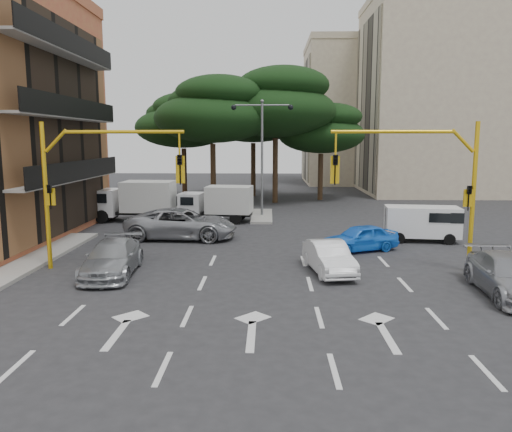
{
  "coord_description": "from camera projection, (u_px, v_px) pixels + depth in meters",
  "views": [
    {
      "loc": [
        0.46,
        -17.92,
        5.32
      ],
      "look_at": [
        -0.15,
        6.09,
        1.6
      ],
      "focal_mm": 35.0,
      "sensor_mm": 36.0,
      "label": 1
    }
  ],
  "objects": [
    {
      "name": "ground",
      "position": [
        256.0,
        284.0,
        18.53
      ],
      "size": [
        120.0,
        120.0,
        0.0
      ],
      "primitive_type": "plane",
      "color": "#28282B",
      "rests_on": "ground"
    },
    {
      "name": "median_strip",
      "position": [
        262.0,
        216.0,
        34.33
      ],
      "size": [
        1.4,
        6.0,
        0.15
      ],
      "primitive_type": "cube",
      "color": "gray",
      "rests_on": "ground"
    },
    {
      "name": "apartment_beige_near",
      "position": [
        470.0,
        97.0,
        48.21
      ],
      "size": [
        20.2,
        12.15,
        18.7
      ],
      "color": "tan",
      "rests_on": "ground"
    },
    {
      "name": "apartment_beige_far",
      "position": [
        372.0,
        114.0,
        60.39
      ],
      "size": [
        16.2,
        12.15,
        16.7
      ],
      "color": "tan",
      "rests_on": "ground"
    },
    {
      "name": "pine_left_near",
      "position": [
        213.0,
        110.0,
        39.16
      ],
      "size": [
        9.15,
        9.15,
        10.23
      ],
      "color": "#382616",
      "rests_on": "ground"
    },
    {
      "name": "pine_center",
      "position": [
        276.0,
        102.0,
        40.9
      ],
      "size": [
        9.98,
        9.98,
        11.16
      ],
      "color": "#382616",
      "rests_on": "ground"
    },
    {
      "name": "pine_left_far",
      "position": [
        184.0,
        120.0,
        43.29
      ],
      "size": [
        8.32,
        8.32,
        9.3
      ],
      "color": "#382616",
      "rests_on": "ground"
    },
    {
      "name": "pine_right",
      "position": [
        322.0,
        128.0,
        43.09
      ],
      "size": [
        7.49,
        7.49,
        8.37
      ],
      "color": "#382616",
      "rests_on": "ground"
    },
    {
      "name": "pine_back",
      "position": [
        254.0,
        114.0,
        46.0
      ],
      "size": [
        9.15,
        9.15,
        10.23
      ],
      "color": "#382616",
      "rests_on": "ground"
    },
    {
      "name": "signal_mast_right",
      "position": [
        429.0,
        176.0,
        19.73
      ],
      "size": [
        5.79,
        0.37,
        6.0
      ],
      "color": "yellow",
      "rests_on": "ground"
    },
    {
      "name": "signal_mast_left",
      "position": [
        89.0,
        175.0,
        20.08
      ],
      "size": [
        5.79,
        0.37,
        6.0
      ],
      "color": "yellow",
      "rests_on": "ground"
    },
    {
      "name": "street_lamp_center",
      "position": [
        262.0,
        137.0,
        33.51
      ],
      "size": [
        4.16,
        0.36,
        7.77
      ],
      "color": "slate",
      "rests_on": "median_strip"
    },
    {
      "name": "car_white_hatch",
      "position": [
        329.0,
        257.0,
        19.97
      ],
      "size": [
        1.94,
        3.99,
        1.26
      ],
      "primitive_type": "imported",
      "rotation": [
        0.0,
        0.0,
        0.16
      ],
      "color": "white",
      "rests_on": "ground"
    },
    {
      "name": "car_blue_compact",
      "position": [
        360.0,
        238.0,
        23.84
      ],
      "size": [
        4.01,
        2.83,
        1.27
      ],
      "primitive_type": "imported",
      "rotation": [
        0.0,
        0.0,
        -1.17
      ],
      "color": "blue",
      "rests_on": "ground"
    },
    {
      "name": "car_silver_wagon",
      "position": [
        112.0,
        258.0,
        19.67
      ],
      "size": [
        2.18,
        4.7,
        1.33
      ],
      "primitive_type": "imported",
      "rotation": [
        0.0,
        0.0,
        0.07
      ],
      "color": "#9C9FA3",
      "rests_on": "ground"
    },
    {
      "name": "car_silver_cross_a",
      "position": [
        182.0,
        224.0,
        26.74
      ],
      "size": [
        6.02,
        3.01,
        1.64
      ],
      "primitive_type": "imported",
      "rotation": [
        0.0,
        0.0,
        1.52
      ],
      "color": "#9FA1A7",
      "rests_on": "ground"
    },
    {
      "name": "car_silver_parked",
      "position": [
        509.0,
        276.0,
        17.02
      ],
      "size": [
        2.22,
        4.87,
        1.38
      ],
      "primitive_type": "imported",
      "rotation": [
        0.0,
        0.0,
        -0.06
      ],
      "color": "#989AA0",
      "rests_on": "ground"
    },
    {
      "name": "van_white",
      "position": [
        422.0,
        224.0,
        26.12
      ],
      "size": [
        3.9,
        2.09,
        1.86
      ],
      "primitive_type": null,
      "rotation": [
        0.0,
        0.0,
        -1.68
      ],
      "color": "white",
      "rests_on": "ground"
    },
    {
      "name": "box_truck_a",
      "position": [
        134.0,
        201.0,
        32.37
      ],
      "size": [
        5.43,
        2.45,
        2.63
      ],
      "primitive_type": null,
      "rotation": [
        0.0,
        0.0,
        1.53
      ],
      "color": "silver",
      "rests_on": "ground"
    },
    {
      "name": "box_truck_b",
      "position": [
        216.0,
        204.0,
        32.21
      ],
      "size": [
        4.93,
        2.51,
        2.33
      ],
      "primitive_type": null,
      "rotation": [
        0.0,
        0.0,
        1.46
      ],
      "color": "silver",
      "rests_on": "ground"
    }
  ]
}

